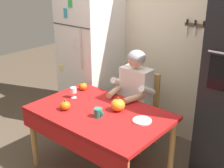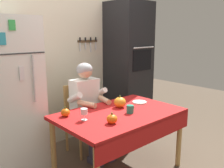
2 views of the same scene
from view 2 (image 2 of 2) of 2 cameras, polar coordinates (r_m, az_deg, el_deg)
name	(u,v)px [view 2 (image 2 of 2)]	position (r m, az deg, el deg)	size (l,w,h in m)	color
back_wall_assembly	(64,55)	(3.68, -11.20, 6.69)	(3.70, 0.13, 2.60)	beige
refrigerator	(6,98)	(2.99, -23.64, -3.09)	(0.68, 0.71, 1.80)	white
wall_oven	(128,68)	(4.05, 3.81, 3.81)	(0.60, 0.64, 2.10)	black
dining_table	(121,120)	(2.79, 2.06, -8.35)	(1.40, 0.90, 0.74)	tan
chair_behind_person	(80,115)	(3.41, -7.47, -7.17)	(0.40, 0.40, 0.93)	tan
seated_person	(88,102)	(3.20, -5.67, -4.20)	(0.47, 0.55, 1.25)	#38384C
coffee_mug	(130,109)	(2.75, 4.23, -5.87)	(0.11, 0.08, 0.09)	#237F66
wine_glass	(84,112)	(2.53, -6.55, -6.56)	(0.07, 0.07, 0.13)	white
pumpkin_large	(65,112)	(2.68, -10.86, -6.56)	(0.10, 0.10, 0.11)	orange
pumpkin_medium	(112,119)	(2.44, -0.01, -8.18)	(0.11, 0.11, 0.11)	orange
pumpkin_small	(120,102)	(2.94, 1.86, -4.30)	(0.15, 0.15, 0.15)	orange
serving_tray	(139,102)	(3.16, 6.45, -4.25)	(0.18, 0.18, 0.02)	silver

